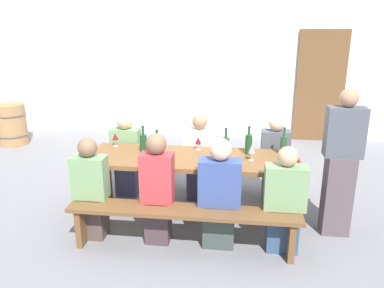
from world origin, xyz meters
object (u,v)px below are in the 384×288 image
Objects in this scene: tasting_table at (192,163)px; wine_bottle_2 at (226,148)px; wine_glass_2 at (252,149)px; wine_bottle_1 at (157,147)px; wine_glass_0 at (115,137)px; seated_guest_near_1 at (157,191)px; wine_bottle_4 at (249,144)px; seated_guest_near_3 at (284,203)px; wooden_door at (320,87)px; seated_guest_far_2 at (274,162)px; bench_near at (183,217)px; seated_guest_near_0 at (91,191)px; seated_guest_far_0 at (126,156)px; wine_bottle_0 at (283,145)px; wine_barrel at (12,124)px; wine_glass_3 at (198,141)px; wine_bottle_3 at (143,143)px; seated_guest_far_1 at (199,160)px; bench_far at (199,167)px; seated_guest_near_2 at (220,196)px; wine_glass_1 at (297,159)px; standing_host at (341,166)px.

wine_bottle_2 reaches higher than tasting_table.
wine_glass_2 reaches higher than tasting_table.
wine_bottle_1 is 0.67m from wine_glass_0.
seated_guest_near_1 is at bearing -78.27° from wine_bottle_1.
wine_bottle_4 is 0.30× the size of seated_guest_near_3.
wooden_door reaches higher than seated_guest_far_2.
wooden_door is 0.92× the size of bench_near.
wine_bottle_1 is 0.28× the size of seated_guest_near_0.
seated_guest_near_0 is 1.96m from seated_guest_near_3.
seated_guest_far_0 is (-0.55, 0.59, -0.34)m from wine_bottle_1.
seated_guest_near_3 reaches higher than wine_bottle_4.
wine_bottle_0 is 1.74× the size of wine_glass_2.
seated_guest_near_0 is 1.42× the size of wine_barrel.
tasting_table is 13.12× the size of wine_glass_2.
wine_barrel is (-2.75, 2.15, -0.48)m from wine_glass_0.
seated_guest_far_2 is at bearing 16.94° from wine_glass_3.
wine_bottle_2 is (0.37, -0.04, 0.20)m from tasting_table.
seated_guest_far_2 is (0.92, 0.28, -0.32)m from wine_glass_3.
wine_bottle_3 reaches higher than wine_glass_0.
wine_bottle_1 is 4.18m from wine_barrel.
wine_bottle_0 is 0.39m from wine_bottle_4.
seated_guest_far_1 reaches higher than bench_near.
bench_far is 6.46× the size of wine_bottle_2.
seated_guest_near_3 is at bearing -32.28° from wine_barrel.
wine_bottle_0 is 2.03× the size of wine_glass_3.
wooden_door is at bearing -36.94° from seated_guest_near_0.
seated_guest_far_2 reaches higher than seated_guest_far_0.
tasting_table is 2.19× the size of seated_guest_near_0.
bench_far is 1.59m from seated_guest_near_0.
seated_guest_near_2 reaches higher than wine_bottle_2.
seated_guest_near_0 reaches higher than wine_glass_0.
bench_near is 1.00× the size of bench_far.
wine_bottle_2 is at bearing -41.66° from wine_glass_3.
wine_glass_1 is 0.14× the size of seated_guest_near_0.
wine_barrel is (-3.34, 2.47, -0.48)m from wine_bottle_1.
seated_guest_far_2 reaches higher than wine_bottle_0.
wine_glass_1 is at bearing 10.73° from seated_guest_far_2.
bench_near is 2.03× the size of seated_guest_far_2.
wine_bottle_4 is 1.98× the size of wine_glass_0.
wine_glass_1 reaches higher than bench_far.
wine_bottle_2 is at bearing -30.99° from wine_barrel.
wine_bottle_4 is 0.85m from seated_guest_near_2.
seated_guest_near_0 is (-0.99, -1.24, 0.16)m from bench_far.
seated_guest_near_2 is 1.31m from standing_host.
seated_guest_far_1 is at bearing -42.96° from seated_guest_near_0.
seated_guest_far_0 is at bearing 80.82° from wine_glass_0.
standing_host is at bearing -4.81° from tasting_table.
wine_bottle_2 is 0.28m from wine_glass_2.
bench_near is 7.04× the size of wine_bottle_4.
standing_host reaches higher than bench_near.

